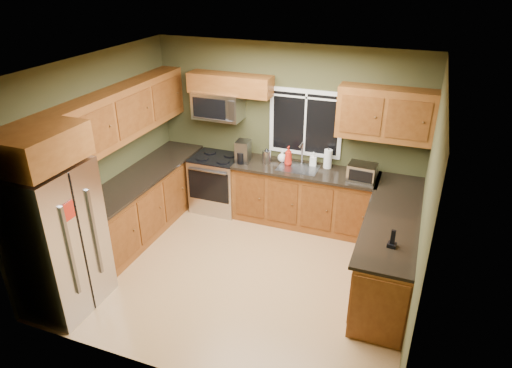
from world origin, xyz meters
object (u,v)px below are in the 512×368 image
Objects in this scene: range at (217,183)px; cordless_phone at (392,242)px; soap_bottle_c at (282,156)px; toaster_oven at (362,172)px; coffee_maker at (243,152)px; refrigerator at (57,239)px; soap_bottle_b at (313,159)px; paper_towel_roll at (328,159)px; soap_bottle_a at (288,156)px; kettle at (267,156)px; microwave at (218,105)px.

range is 4.55× the size of cordless_phone.
soap_bottle_c is at bearing 135.41° from cordless_phone.
coffee_maker is at bearing 179.36° from toaster_oven.
coffee_maker is (-1.82, 0.02, 0.04)m from toaster_oven.
refrigerator is 3.70m from soap_bottle_b.
soap_bottle_a is at bearing -170.24° from paper_towel_roll.
range is at bearing -177.97° from kettle.
toaster_oven is at bearing -10.54° from soap_bottle_c.
toaster_oven is at bearing -0.64° from coffee_maker.
refrigerator reaches higher than soap_bottle_b.
paper_towel_roll is at bearing 5.92° from range.
microwave reaches higher than toaster_oven.
soap_bottle_b is at bearing 2.42° from soap_bottle_c.
kettle is 0.25m from soap_bottle_c.
kettle is at bearing 2.03° from range.
kettle is 0.34m from soap_bottle_a.
soap_bottle_c is at bearing 20.55° from coffee_maker.
paper_towel_roll reaches higher than cordless_phone.
refrigerator is 3.41m from soap_bottle_a.
coffee_maker is at bearing 66.71° from refrigerator.
paper_towel_roll reaches higher than kettle.
coffee_maker reaches higher than cordless_phone.
microwave is (-0.00, 0.14, 1.26)m from range.
soap_bottle_b is at bearing 161.75° from toaster_oven.
soap_bottle_c is at bearing 32.30° from kettle.
range is 2.38m from toaster_oven.
soap_bottle_c is (-0.48, -0.02, -0.02)m from soap_bottle_b.
refrigerator reaches higher than toaster_oven.
kettle is (-1.46, 0.10, -0.01)m from toaster_oven.
cordless_phone is (2.88, -1.64, 0.53)m from range.
cordless_phone is at bearing -69.89° from toaster_oven.
microwave is 1.87m from paper_towel_roll.
paper_towel_roll is (0.91, 0.15, 0.03)m from kettle.
soap_bottle_a reaches higher than toaster_oven.
toaster_oven is 1.68× the size of kettle.
toaster_oven is 1.21× the size of coffee_maker.
paper_towel_roll is 1.53× the size of cordless_phone.
range is 0.79m from coffee_maker.
coffee_maker is 1.86× the size of soap_bottle_c.
coffee_maker is 1.39× the size of kettle.
refrigerator is at bearing -113.29° from coffee_maker.
soap_bottle_b is at bearing 12.40° from kettle.
refrigerator is 3.41m from soap_bottle_c.
soap_bottle_b is (0.36, 0.10, -0.04)m from soap_bottle_a.
toaster_oven is at bearing 42.05° from refrigerator.
soap_bottle_b is (-0.77, 0.25, -0.01)m from toaster_oven.
soap_bottle_b reaches higher than soap_bottle_c.
coffee_maker is at bearing 146.45° from cordless_phone.
refrigerator is 3.10m from microwave.
cordless_phone is (2.04, -1.67, -0.05)m from kettle.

